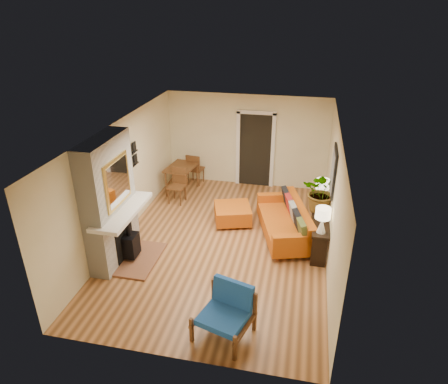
{
  "coord_description": "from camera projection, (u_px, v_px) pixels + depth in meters",
  "views": [
    {
      "loc": [
        1.61,
        -7.31,
        4.87
      ],
      "look_at": [
        0.0,
        0.2,
        1.15
      ],
      "focal_mm": 32.0,
      "sensor_mm": 36.0,
      "label": 1
    }
  ],
  "objects": [
    {
      "name": "houseplant",
      "position": [
        322.0,
        192.0,
        8.48
      ],
      "size": [
        0.87,
        0.77,
        0.91
      ],
      "primitive_type": "imported",
      "rotation": [
        0.0,
        0.0,
        -0.07
      ],
      "color": "#1E5919",
      "rests_on": "console_table"
    },
    {
      "name": "lamp_far",
      "position": [
        322.0,
        188.0,
        8.94
      ],
      "size": [
        0.3,
        0.3,
        0.54
      ],
      "color": "white",
      "rests_on": "console_table"
    },
    {
      "name": "fireplace",
      "position": [
        112.0,
        205.0,
        7.82
      ],
      "size": [
        1.09,
        1.68,
        2.6
      ],
      "color": "white",
      "rests_on": "ground"
    },
    {
      "name": "blue_chair",
      "position": [
        227.0,
        309.0,
        6.31
      ],
      "size": [
        1.0,
        0.99,
        0.85
      ],
      "color": "brown",
      "rests_on": "ground"
    },
    {
      "name": "lamp_near",
      "position": [
        323.0,
        217.0,
        7.73
      ],
      "size": [
        0.3,
        0.3,
        0.54
      ],
      "color": "white",
      "rests_on": "console_table"
    },
    {
      "name": "room_shell",
      "position": [
        266.0,
        152.0,
        10.53
      ],
      "size": [
        6.5,
        6.5,
        6.5
      ],
      "color": "#BD7C48",
      "rests_on": "ground"
    },
    {
      "name": "ottoman",
      "position": [
        233.0,
        213.0,
        9.57
      ],
      "size": [
        1.04,
        1.04,
        0.42
      ],
      "color": "silver",
      "rests_on": "ground"
    },
    {
      "name": "dining_table",
      "position": [
        184.0,
        172.0,
        10.93
      ],
      "size": [
        0.86,
        1.74,
        0.92
      ],
      "color": "brown",
      "rests_on": "ground"
    },
    {
      "name": "sofa",
      "position": [
        287.0,
        222.0,
        8.97
      ],
      "size": [
        1.45,
        2.25,
        0.82
      ],
      "color": "silver",
      "rests_on": "ground"
    },
    {
      "name": "console_table",
      "position": [
        320.0,
        221.0,
        8.57
      ],
      "size": [
        0.34,
        1.85,
        0.72
      ],
      "color": "black",
      "rests_on": "ground"
    }
  ]
}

